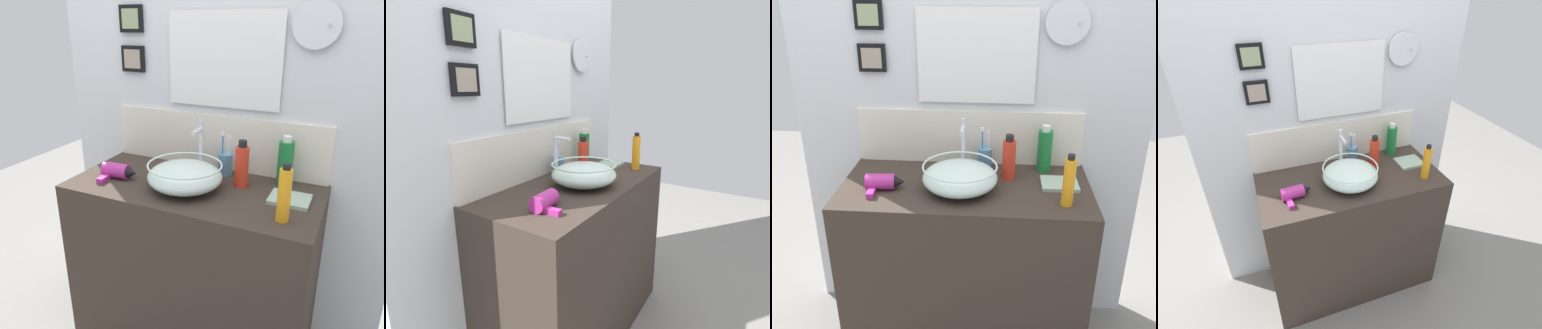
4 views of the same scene
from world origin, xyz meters
TOP-DOWN VIEW (x-y plane):
  - ground_plane at (0.00, 0.00)m, footprint 6.00×6.00m
  - vanity_counter at (0.00, 0.00)m, footprint 1.10×0.52m
  - back_panel at (0.00, 0.29)m, footprint 1.69×0.10m
  - glass_bowl_sink at (-0.02, -0.04)m, footprint 0.32×0.32m
  - faucet at (-0.02, 0.12)m, footprint 0.02×0.10m
  - hair_drier at (-0.35, -0.07)m, footprint 0.17×0.14m
  - toothbrush_cup at (0.08, 0.19)m, footprint 0.07×0.07m
  - shampoo_bottle at (0.42, -0.14)m, footprint 0.05×0.05m
  - lotion_bottle at (0.36, 0.18)m, footprint 0.07×0.07m
  - spray_bottle at (0.19, 0.09)m, footprint 0.06×0.06m
  - hand_towel at (0.41, 0.03)m, footprint 0.16×0.14m

SIDE VIEW (x-z plane):
  - ground_plane at x=0.00m, z-range 0.00..0.00m
  - vanity_counter at x=0.00m, z-range 0.00..0.89m
  - hand_towel at x=0.41m, z-range 0.89..0.90m
  - hair_drier at x=-0.35m, z-range 0.89..0.95m
  - toothbrush_cup at x=0.08m, z-range 0.84..1.05m
  - glass_bowl_sink at x=-0.02m, z-range 0.89..1.01m
  - spray_bottle at x=0.19m, z-range 0.88..1.09m
  - shampoo_bottle at x=0.42m, z-range 0.88..1.10m
  - lotion_bottle at x=0.36m, z-range 0.88..1.10m
  - faucet at x=-0.02m, z-range 0.90..1.17m
  - back_panel at x=0.00m, z-range 0.00..2.41m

